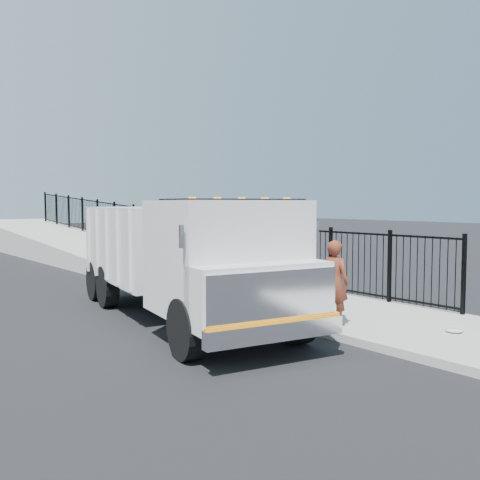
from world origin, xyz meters
TOP-DOWN VIEW (x-y plane):
  - ground at (0.00, 0.00)m, footprint 120.00×120.00m
  - sidewalk at (1.93, -2.00)m, footprint 3.55×12.00m
  - curb at (0.00, -2.00)m, footprint 0.30×12.00m
  - ramp at (2.12, 16.00)m, footprint 3.95×24.06m
  - iron_fence at (3.55, 12.00)m, footprint 0.10×28.00m
  - truck at (-1.48, 1.82)m, footprint 3.94×8.38m
  - worker at (0.53, -0.83)m, footprint 0.51×0.70m
  - debris at (1.83, -2.77)m, footprint 0.33×0.33m

SIDE VIEW (x-z plane):
  - ground at x=0.00m, z-range 0.00..0.00m
  - ramp at x=2.12m, z-range -1.60..1.60m
  - sidewalk at x=1.93m, z-range 0.00..0.12m
  - curb at x=0.00m, z-range 0.00..0.16m
  - debris at x=1.83m, z-range 0.12..0.20m
  - iron_fence at x=3.55m, z-range 0.00..1.80m
  - worker at x=0.53m, z-range 0.12..1.89m
  - truck at x=-1.48m, z-range 0.17..2.93m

